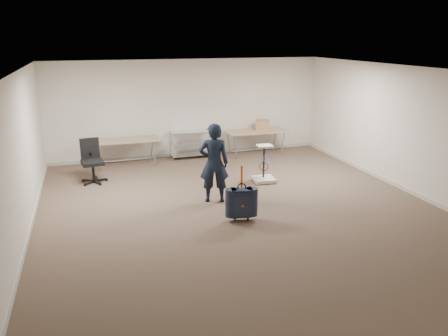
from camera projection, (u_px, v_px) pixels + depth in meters
name	position (u px, v px, depth m)	size (l,w,h in m)	color
ground	(240.00, 209.00, 8.97)	(9.00, 9.00, 0.00)	#483A2B
room_shell	(220.00, 186.00, 10.21)	(8.00, 9.00, 9.00)	beige
folding_table_left	(125.00, 141.00, 11.83)	(1.80, 0.75, 0.73)	#A07F62
folding_table_right	(256.00, 132.00, 12.92)	(1.80, 0.75, 0.73)	#A07F62
wire_shelf	(192.00, 143.00, 12.67)	(1.22, 0.47, 0.80)	silver
person	(214.00, 163.00, 9.18)	(0.62, 0.41, 1.71)	black
suitcase	(242.00, 203.00, 8.32)	(0.43, 0.29, 1.10)	black
office_chair	(93.00, 169.00, 10.56)	(0.64, 0.64, 1.06)	black
equipment_cart	(264.00, 172.00, 10.61)	(0.54, 0.54, 0.92)	beige
cardboard_box	(262.00, 125.00, 12.99)	(0.40, 0.30, 0.30)	olive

